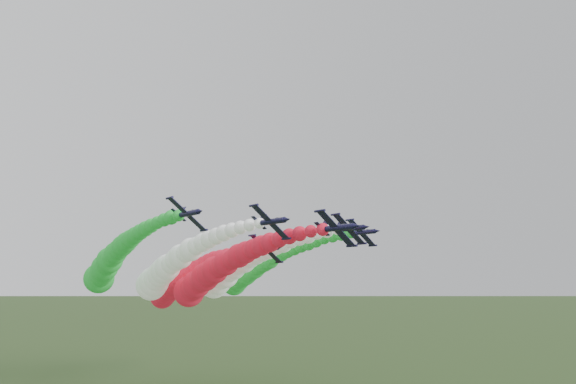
% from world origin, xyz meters
% --- Properties ---
extents(jet_lead, '(14.27, 70.61, 17.75)m').
position_xyz_m(jet_lead, '(1.42, 27.70, 30.13)').
color(jet_lead, '#141135').
rests_on(jet_lead, ground).
extents(jet_inner_left, '(14.37, 70.71, 17.84)m').
position_xyz_m(jet_inner_left, '(-3.70, 39.80, 31.28)').
color(jet_inner_left, '#141135').
rests_on(jet_inner_left, ground).
extents(jet_inner_right, '(14.20, 70.54, 17.68)m').
position_xyz_m(jet_inner_right, '(15.46, 39.87, 31.38)').
color(jet_inner_right, '#141135').
rests_on(jet_inner_right, ground).
extents(jet_outer_left, '(14.39, 70.73, 17.86)m').
position_xyz_m(jet_outer_left, '(-13.37, 51.00, 33.13)').
color(jet_outer_left, '#141135').
rests_on(jet_outer_left, ground).
extents(jet_outer_right, '(14.22, 70.56, 17.69)m').
position_xyz_m(jet_outer_right, '(27.39, 48.24, 31.89)').
color(jet_outer_right, '#141135').
rests_on(jet_outer_right, ground).
extents(jet_trail, '(14.05, 70.39, 17.52)m').
position_xyz_m(jet_trail, '(7.39, 55.19, 28.28)').
color(jet_trail, '#141135').
rests_on(jet_trail, ground).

